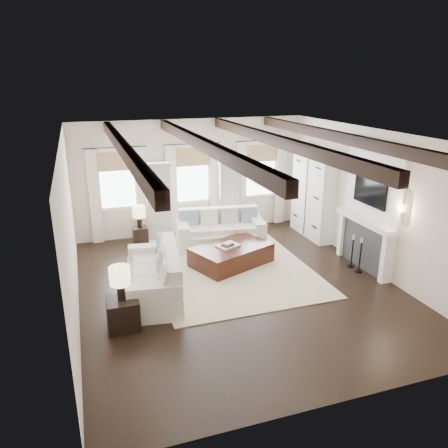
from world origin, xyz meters
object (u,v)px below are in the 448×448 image
object	(u,v)px
sofa_left	(157,277)
side_table_back	(141,237)
sofa_back	(220,232)
side_table_front	(123,313)
ottoman	(231,255)

from	to	relation	value
sofa_left	side_table_back	xyz separation A→B (m)	(0.07, 2.78, -0.12)
sofa_left	sofa_back	bearing A→B (deg)	47.00
sofa_back	sofa_left	world-z (taller)	sofa_left
sofa_left	side_table_front	world-z (taller)	sofa_left
sofa_left	side_table_front	bearing A→B (deg)	-127.60
sofa_back	sofa_left	size ratio (longest dim) A/B	0.99
sofa_back	side_table_back	bearing A→B (deg)	164.92
sofa_left	side_table_back	size ratio (longest dim) A/B	4.34
side_table_front	side_table_back	distance (m)	3.90
ottoman	side_table_back	size ratio (longest dim) A/B	3.25
side_table_front	side_table_back	xyz separation A→B (m)	(0.86, 3.80, -0.00)
ottoman	side_table_back	xyz separation A→B (m)	(-1.89, 1.80, 0.04)
ottoman	side_table_front	xyz separation A→B (m)	(-2.75, -2.00, 0.04)
sofa_left	side_table_back	world-z (taller)	sofa_left
sofa_left	ottoman	distance (m)	2.20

